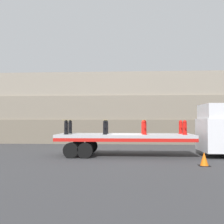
{
  "coord_description": "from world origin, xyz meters",
  "views": [
    {
      "loc": [
        0.09,
        -15.43,
        2.17
      ],
      "look_at": [
        -0.79,
        0.0,
        2.7
      ],
      "focal_mm": 40.0,
      "sensor_mm": 36.0,
      "label": 1
    }
  ],
  "objects_px": {
    "fire_hydrant_black_far_0": "(70,127)",
    "fire_hydrant_black_far_1": "(106,127)",
    "flatbed_trailer": "(116,138)",
    "fire_hydrant_red_far_2": "(143,127)",
    "fire_hydrant_red_near_3": "(185,128)",
    "fire_hydrant_red_far_3": "(181,127)",
    "fire_hydrant_black_near_0": "(66,127)",
    "traffic_cone": "(204,159)",
    "truck_cab": "(221,130)",
    "fire_hydrant_red_near_2": "(145,128)",
    "fire_hydrant_black_near_1": "(105,127)"
  },
  "relations": [
    {
      "from": "fire_hydrant_black_far_0",
      "to": "fire_hydrant_black_far_1",
      "type": "bearing_deg",
      "value": 0.0
    },
    {
      "from": "flatbed_trailer",
      "to": "fire_hydrant_red_far_2",
      "type": "xyz_separation_m",
      "value": [
        1.71,
        0.54,
        0.67
      ]
    },
    {
      "from": "fire_hydrant_red_near_3",
      "to": "fire_hydrant_red_far_3",
      "type": "distance_m",
      "value": 1.09
    },
    {
      "from": "fire_hydrant_black_near_0",
      "to": "fire_hydrant_red_near_3",
      "type": "distance_m",
      "value": 7.06
    },
    {
      "from": "fire_hydrant_black_far_1",
      "to": "traffic_cone",
      "type": "relative_size",
      "value": 1.29
    },
    {
      "from": "fire_hydrant_red_far_2",
      "to": "fire_hydrant_red_near_3",
      "type": "distance_m",
      "value": 2.59
    },
    {
      "from": "fire_hydrant_black_far_1",
      "to": "fire_hydrant_black_near_0",
      "type": "bearing_deg",
      "value": -155.21
    },
    {
      "from": "fire_hydrant_red_far_3",
      "to": "fire_hydrant_red_far_2",
      "type": "bearing_deg",
      "value": 180.0
    },
    {
      "from": "truck_cab",
      "to": "fire_hydrant_black_near_0",
      "type": "relative_size",
      "value": 3.67
    },
    {
      "from": "fire_hydrant_black_far_0",
      "to": "traffic_cone",
      "type": "relative_size",
      "value": 1.29
    },
    {
      "from": "fire_hydrant_black_far_0",
      "to": "fire_hydrant_red_near_3",
      "type": "relative_size",
      "value": 1.0
    },
    {
      "from": "fire_hydrant_black_far_0",
      "to": "truck_cab",
      "type": "bearing_deg",
      "value": -3.34
    },
    {
      "from": "flatbed_trailer",
      "to": "fire_hydrant_red_near_2",
      "type": "relative_size",
      "value": 9.6
    },
    {
      "from": "fire_hydrant_black_near_0",
      "to": "fire_hydrant_black_near_1",
      "type": "height_order",
      "value": "same"
    },
    {
      "from": "fire_hydrant_red_near_2",
      "to": "traffic_cone",
      "type": "height_order",
      "value": "fire_hydrant_red_near_2"
    },
    {
      "from": "fire_hydrant_black_near_0",
      "to": "fire_hydrant_red_far_2",
      "type": "height_order",
      "value": "same"
    },
    {
      "from": "fire_hydrant_black_far_1",
      "to": "fire_hydrant_black_near_1",
      "type": "bearing_deg",
      "value": -90.0
    },
    {
      "from": "fire_hydrant_red_near_2",
      "to": "fire_hydrant_black_near_0",
      "type": "bearing_deg",
      "value": 180.0
    },
    {
      "from": "fire_hydrant_red_far_3",
      "to": "flatbed_trailer",
      "type": "bearing_deg",
      "value": -172.37
    },
    {
      "from": "fire_hydrant_red_far_2",
      "to": "fire_hydrant_black_near_0",
      "type": "bearing_deg",
      "value": -166.99
    },
    {
      "from": "fire_hydrant_black_near_1",
      "to": "fire_hydrant_black_far_1",
      "type": "relative_size",
      "value": 1.0
    },
    {
      "from": "fire_hydrant_red_far_2",
      "to": "fire_hydrant_black_far_0",
      "type": "bearing_deg",
      "value": 180.0
    },
    {
      "from": "fire_hydrant_red_near_2",
      "to": "fire_hydrant_red_near_3",
      "type": "height_order",
      "value": "same"
    },
    {
      "from": "fire_hydrant_red_near_3",
      "to": "fire_hydrant_black_near_1",
      "type": "bearing_deg",
      "value": 180.0
    },
    {
      "from": "flatbed_trailer",
      "to": "traffic_cone",
      "type": "relative_size",
      "value": 12.42
    },
    {
      "from": "fire_hydrant_red_near_2",
      "to": "fire_hydrant_red_far_3",
      "type": "distance_m",
      "value": 2.59
    },
    {
      "from": "flatbed_trailer",
      "to": "fire_hydrant_red_near_2",
      "type": "bearing_deg",
      "value": -17.68
    },
    {
      "from": "fire_hydrant_black_far_1",
      "to": "traffic_cone",
      "type": "xyz_separation_m",
      "value": [
        4.99,
        -3.77,
        -1.42
      ]
    },
    {
      "from": "fire_hydrant_black_near_1",
      "to": "fire_hydrant_black_far_0",
      "type": "bearing_deg",
      "value": 155.21
    },
    {
      "from": "traffic_cone",
      "to": "fire_hydrant_red_far_2",
      "type": "bearing_deg",
      "value": 124.93
    },
    {
      "from": "fire_hydrant_red_far_2",
      "to": "fire_hydrant_red_near_3",
      "type": "xyz_separation_m",
      "value": [
        2.35,
        -1.09,
        0.0
      ]
    },
    {
      "from": "truck_cab",
      "to": "fire_hydrant_black_near_1",
      "type": "relative_size",
      "value": 3.67
    },
    {
      "from": "flatbed_trailer",
      "to": "traffic_cone",
      "type": "distance_m",
      "value": 5.46
    },
    {
      "from": "fire_hydrant_red_far_3",
      "to": "fire_hydrant_black_near_0",
      "type": "bearing_deg",
      "value": -171.25
    },
    {
      "from": "fire_hydrant_black_near_0",
      "to": "fire_hydrant_red_far_3",
      "type": "bearing_deg",
      "value": 8.75
    },
    {
      "from": "fire_hydrant_black_far_1",
      "to": "fire_hydrant_red_far_2",
      "type": "xyz_separation_m",
      "value": [
        2.35,
        0.0,
        0.0
      ]
    },
    {
      "from": "flatbed_trailer",
      "to": "traffic_cone",
      "type": "bearing_deg",
      "value": -36.63
    },
    {
      "from": "truck_cab",
      "to": "traffic_cone",
      "type": "relative_size",
      "value": 4.74
    },
    {
      "from": "fire_hydrant_black_near_1",
      "to": "fire_hydrant_red_far_3",
      "type": "distance_m",
      "value": 4.83
    },
    {
      "from": "truck_cab",
      "to": "fire_hydrant_black_near_1",
      "type": "height_order",
      "value": "truck_cab"
    },
    {
      "from": "truck_cab",
      "to": "flatbed_trailer",
      "type": "bearing_deg",
      "value": 180.0
    },
    {
      "from": "fire_hydrant_black_near_1",
      "to": "flatbed_trailer",
      "type": "bearing_deg",
      "value": 39.98
    },
    {
      "from": "truck_cab",
      "to": "fire_hydrant_black_near_1",
      "type": "bearing_deg",
      "value": -175.54
    },
    {
      "from": "truck_cab",
      "to": "fire_hydrant_red_far_2",
      "type": "height_order",
      "value": "truck_cab"
    },
    {
      "from": "flatbed_trailer",
      "to": "traffic_cone",
      "type": "xyz_separation_m",
      "value": [
        4.34,
        -3.23,
        -0.75
      ]
    },
    {
      "from": "fire_hydrant_black_near_1",
      "to": "fire_hydrant_red_near_3",
      "type": "distance_m",
      "value": 4.71
    },
    {
      "from": "truck_cab",
      "to": "flatbed_trailer",
      "type": "relative_size",
      "value": 0.38
    },
    {
      "from": "fire_hydrant_black_near_1",
      "to": "fire_hydrant_black_far_1",
      "type": "bearing_deg",
      "value": 90.0
    },
    {
      "from": "fire_hydrant_red_far_2",
      "to": "fire_hydrant_black_near_1",
      "type": "bearing_deg",
      "value": -155.21
    },
    {
      "from": "fire_hydrant_red_near_2",
      "to": "fire_hydrant_red_far_3",
      "type": "relative_size",
      "value": 1.0
    }
  ]
}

